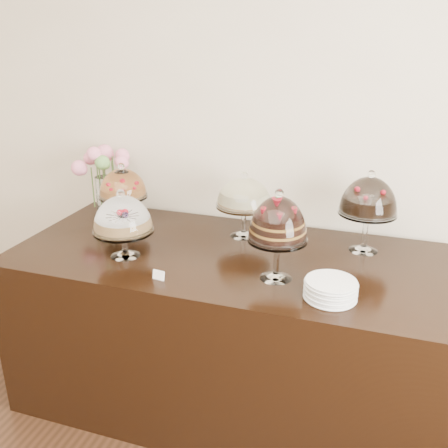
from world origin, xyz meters
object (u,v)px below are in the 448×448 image
(cake_stand_sugar_sponge, at_px, (123,217))
(cake_stand_choco_layer, at_px, (278,223))
(cake_stand_cheesecake, at_px, (244,195))
(plate_stack, at_px, (331,290))
(display_counter, at_px, (227,328))
(cake_stand_fruit_tart, at_px, (123,186))
(flower_vase, at_px, (103,172))
(cake_stand_dark_choco, at_px, (369,199))

(cake_stand_sugar_sponge, xyz_separation_m, cake_stand_choco_layer, (0.78, 0.00, 0.07))
(cake_stand_cheesecake, bearing_deg, plate_stack, -45.30)
(cake_stand_sugar_sponge, height_order, cake_stand_choco_layer, cake_stand_choco_layer)
(display_counter, bearing_deg, cake_stand_fruit_tart, 163.30)
(cake_stand_choco_layer, distance_m, flower_vase, 1.33)
(cake_stand_choco_layer, bearing_deg, flower_vase, 156.03)
(cake_stand_choco_layer, xyz_separation_m, cake_stand_fruit_tart, (-1.00, 0.40, -0.04))
(cake_stand_sugar_sponge, relative_size, cake_stand_choco_layer, 0.82)
(display_counter, height_order, flower_vase, flower_vase)
(cake_stand_dark_choco, bearing_deg, display_counter, -158.38)
(flower_vase, bearing_deg, cake_stand_cheesecake, -6.09)
(cake_stand_fruit_tart, relative_size, flower_vase, 0.85)
(cake_stand_cheesecake, xyz_separation_m, cake_stand_dark_choco, (0.65, 0.01, 0.04))
(cake_stand_choco_layer, height_order, cake_stand_cheesecake, cake_stand_choco_layer)
(plate_stack, bearing_deg, cake_stand_sugar_sponge, 173.94)
(display_counter, distance_m, cake_stand_dark_choco, 1.02)
(cake_stand_fruit_tart, bearing_deg, flower_vase, 146.34)
(plate_stack, bearing_deg, flower_vase, 156.19)
(display_counter, bearing_deg, cake_stand_cheesecake, 87.30)
(cake_stand_cheesecake, bearing_deg, cake_stand_fruit_tart, -176.41)
(cake_stand_dark_choco, bearing_deg, cake_stand_fruit_tart, -177.88)
(cake_stand_sugar_sponge, height_order, cake_stand_cheesecake, cake_stand_cheesecake)
(cake_stand_dark_choco, relative_size, plate_stack, 1.95)
(cake_stand_dark_choco, distance_m, flower_vase, 1.58)
(cake_stand_cheesecake, distance_m, plate_stack, 0.80)
(cake_stand_sugar_sponge, relative_size, cake_stand_fruit_tart, 0.95)
(plate_stack, bearing_deg, cake_stand_choco_layer, 156.94)
(cake_stand_choco_layer, distance_m, plate_stack, 0.37)
(cake_stand_choco_layer, bearing_deg, display_counter, 147.99)
(plate_stack, bearing_deg, display_counter, 151.99)
(flower_vase, bearing_deg, cake_stand_dark_choco, -3.41)
(cake_stand_choco_layer, relative_size, cake_stand_fruit_tart, 1.17)
(display_counter, height_order, cake_stand_fruit_tart, cake_stand_fruit_tart)
(cake_stand_sugar_sponge, xyz_separation_m, cake_stand_fruit_tart, (-0.22, 0.40, 0.02))
(cake_stand_dark_choco, xyz_separation_m, plate_stack, (-0.10, -0.56, -0.24))
(cake_stand_dark_choco, height_order, plate_stack, cake_stand_dark_choco)
(cake_stand_fruit_tart, bearing_deg, plate_stack, -21.94)
(flower_vase, bearing_deg, cake_stand_sugar_sponge, -51.13)
(cake_stand_sugar_sponge, bearing_deg, display_counter, 21.19)
(display_counter, relative_size, flower_vase, 5.09)
(cake_stand_sugar_sponge, xyz_separation_m, plate_stack, (1.04, -0.11, -0.17))
(cake_stand_cheesecake, xyz_separation_m, plate_stack, (0.55, -0.55, -0.19))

